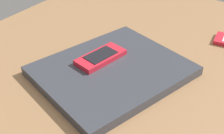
# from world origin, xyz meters

# --- Properties ---
(desk_surface) EXTENTS (1.20, 0.80, 0.03)m
(desk_surface) POSITION_xyz_m (0.00, 0.00, 0.01)
(desk_surface) COLOR olive
(desk_surface) RESTS_ON ground
(laptop_closed) EXTENTS (0.36, 0.32, 0.02)m
(laptop_closed) POSITION_xyz_m (-0.06, 0.02, 0.04)
(laptop_closed) COLOR #33353D
(laptop_closed) RESTS_ON desk_surface
(cell_phone_on_laptop) EXTENTS (0.12, 0.07, 0.01)m
(cell_phone_on_laptop) POSITION_xyz_m (-0.07, -0.02, 0.06)
(cell_phone_on_laptop) COLOR red
(cell_phone_on_laptop) RESTS_ON laptop_closed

